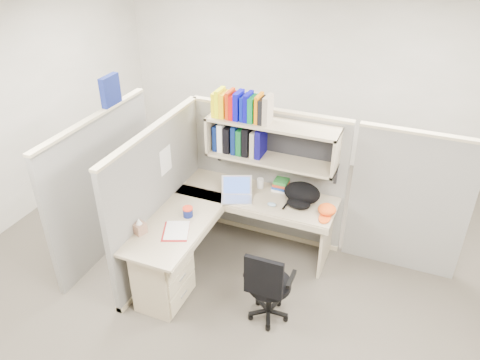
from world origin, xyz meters
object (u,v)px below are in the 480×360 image
at_px(desk, 190,253).
at_px(task_chair, 268,296).
at_px(snack_canister, 188,212).
at_px(laptop, 237,190).
at_px(backpack, 301,195).

xyz_separation_m(desk, task_chair, (0.89, -0.13, -0.13)).
bearing_deg(task_chair, snack_canister, 160.94).
bearing_deg(laptop, task_chair, -73.15).
bearing_deg(snack_canister, task_chair, -19.06).
distance_m(snack_canister, task_chair, 1.16).
bearing_deg(desk, task_chair, -8.27).
distance_m(desk, snack_canister, 0.42).
xyz_separation_m(desk, snack_canister, (-0.11, 0.22, 0.35)).
xyz_separation_m(laptop, backpack, (0.66, 0.17, -0.00)).
height_order(desk, backpack, backpack).
height_order(laptop, task_chair, laptop).
relative_size(laptop, task_chair, 0.38).
distance_m(backpack, task_chair, 1.13).
xyz_separation_m(desk, laptop, (0.23, 0.69, 0.41)).
distance_m(laptop, snack_canister, 0.59).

